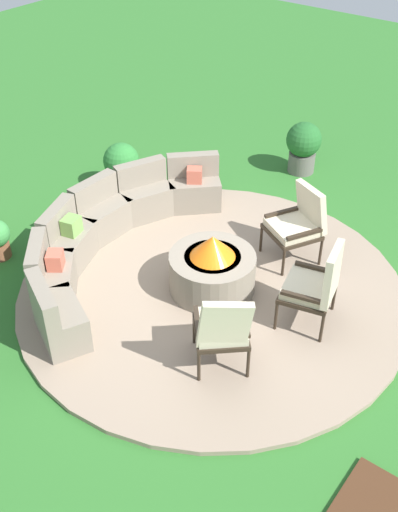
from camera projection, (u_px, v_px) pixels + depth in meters
name	position (u px, v px, depth m)	size (l,w,h in m)	color
ground_plane	(212.00, 291.00, 7.47)	(24.00, 24.00, 0.00)	#2D6B28
patio_circle	(212.00, 289.00, 7.45)	(4.69, 4.69, 0.06)	gray
fire_pit	(212.00, 268.00, 7.25)	(1.03, 1.03, 0.76)	gray
curved_stone_bench	(107.00, 234.00, 7.81)	(3.79, 1.72, 0.77)	gray
lounge_chair_front_left	(222.00, 328.00, 6.09)	(0.79, 0.81, 1.04)	#2D2319
lounge_chair_front_right	(317.00, 284.00, 6.64)	(0.73, 0.70, 1.05)	#2D2319
lounge_chair_back_left	(299.00, 222.00, 7.63)	(0.81, 0.81, 1.01)	#2D2319
potted_plant_1	(122.00, 165.00, 9.19)	(0.54, 0.54, 0.75)	#A89E8E
potted_plant_2	(303.00, 145.00, 9.60)	(0.55, 0.55, 0.83)	#605B56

